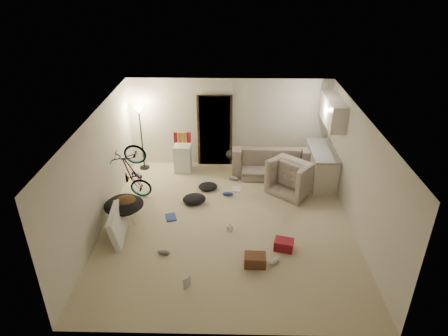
{
  "coord_description": "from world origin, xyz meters",
  "views": [
    {
      "loc": [
        0.08,
        -7.37,
        5.25
      ],
      "look_at": [
        -0.09,
        0.6,
        1.09
      ],
      "focal_mm": 32.0,
      "sensor_mm": 36.0,
      "label": 1
    }
  ],
  "objects_px": {
    "kitchen_counter": "(321,166)",
    "drink_case_a": "(255,260)",
    "saucer_chair": "(124,208)",
    "bicycle": "(134,184)",
    "floor_lamp": "(140,125)",
    "juicer": "(230,227)",
    "drink_case_b": "(284,245)",
    "tv_box": "(118,225)",
    "sofa": "(270,163)",
    "mini_fridge": "(183,158)",
    "armchair": "(296,178)"
  },
  "relations": [
    {
      "from": "drink_case_a",
      "to": "mini_fridge",
      "type": "bearing_deg",
      "value": 116.7
    },
    {
      "from": "mini_fridge",
      "to": "tv_box",
      "type": "height_order",
      "value": "mini_fridge"
    },
    {
      "from": "kitchen_counter",
      "to": "drink_case_a",
      "type": "bearing_deg",
      "value": -119.19
    },
    {
      "from": "floor_lamp",
      "to": "kitchen_counter",
      "type": "distance_m",
      "value": 4.95
    },
    {
      "from": "bicycle",
      "to": "saucer_chair",
      "type": "bearing_deg",
      "value": -177.04
    },
    {
      "from": "drink_case_a",
      "to": "juicer",
      "type": "bearing_deg",
      "value": 115.87
    },
    {
      "from": "sofa",
      "to": "kitchen_counter",
      "type": "bearing_deg",
      "value": 161.66
    },
    {
      "from": "kitchen_counter",
      "to": "sofa",
      "type": "xyz_separation_m",
      "value": [
        -1.28,
        0.45,
        -0.13
      ]
    },
    {
      "from": "sofa",
      "to": "drink_case_b",
      "type": "relative_size",
      "value": 5.57
    },
    {
      "from": "kitchen_counter",
      "to": "juicer",
      "type": "distance_m",
      "value": 3.3
    },
    {
      "from": "drink_case_b",
      "to": "drink_case_a",
      "type": "bearing_deg",
      "value": -125.32
    },
    {
      "from": "tv_box",
      "to": "drink_case_a",
      "type": "distance_m",
      "value": 2.96
    },
    {
      "from": "floor_lamp",
      "to": "tv_box",
      "type": "relative_size",
      "value": 1.83
    },
    {
      "from": "mini_fridge",
      "to": "kitchen_counter",
      "type": "bearing_deg",
      "value": -6.46
    },
    {
      "from": "saucer_chair",
      "to": "mini_fridge",
      "type": "bearing_deg",
      "value": 67.97
    },
    {
      "from": "kitchen_counter",
      "to": "juicer",
      "type": "relative_size",
      "value": 7.37
    },
    {
      "from": "floor_lamp",
      "to": "tv_box",
      "type": "xyz_separation_m",
      "value": [
        0.1,
        -3.22,
        -0.98
      ]
    },
    {
      "from": "sofa",
      "to": "armchair",
      "type": "bearing_deg",
      "value": 123.62
    },
    {
      "from": "mini_fridge",
      "to": "tv_box",
      "type": "xyz_separation_m",
      "value": [
        -1.02,
        -3.12,
        -0.06
      ]
    },
    {
      "from": "kitchen_counter",
      "to": "mini_fridge",
      "type": "distance_m",
      "value": 3.75
    },
    {
      "from": "juicer",
      "to": "drink_case_b",
      "type": "bearing_deg",
      "value": -28.59
    },
    {
      "from": "drink_case_b",
      "to": "bicycle",
      "type": "bearing_deg",
      "value": 166.75
    },
    {
      "from": "juicer",
      "to": "drink_case_a",
      "type": "bearing_deg",
      "value": -65.85
    },
    {
      "from": "sofa",
      "to": "tv_box",
      "type": "bearing_deg",
      "value": 42.23
    },
    {
      "from": "sofa",
      "to": "mini_fridge",
      "type": "height_order",
      "value": "mini_fridge"
    },
    {
      "from": "bicycle",
      "to": "drink_case_a",
      "type": "distance_m",
      "value": 3.73
    },
    {
      "from": "sofa",
      "to": "mini_fridge",
      "type": "distance_m",
      "value": 2.43
    },
    {
      "from": "kitchen_counter",
      "to": "drink_case_a",
      "type": "xyz_separation_m",
      "value": [
        -1.88,
        -3.37,
        -0.32
      ]
    },
    {
      "from": "kitchen_counter",
      "to": "drink_case_b",
      "type": "relative_size",
      "value": 3.99
    },
    {
      "from": "juicer",
      "to": "tv_box",
      "type": "bearing_deg",
      "value": -172.64
    },
    {
      "from": "bicycle",
      "to": "juicer",
      "type": "relative_size",
      "value": 7.58
    },
    {
      "from": "floor_lamp",
      "to": "drink_case_b",
      "type": "xyz_separation_m",
      "value": [
        3.56,
        -3.52,
        -1.2
      ]
    },
    {
      "from": "kitchen_counter",
      "to": "bicycle",
      "type": "relative_size",
      "value": 0.97
    },
    {
      "from": "armchair",
      "to": "bicycle",
      "type": "distance_m",
      "value": 4.06
    },
    {
      "from": "tv_box",
      "to": "juicer",
      "type": "distance_m",
      "value": 2.39
    },
    {
      "from": "drink_case_a",
      "to": "juicer",
      "type": "distance_m",
      "value": 1.21
    },
    {
      "from": "bicycle",
      "to": "tv_box",
      "type": "distance_m",
      "value": 1.6
    },
    {
      "from": "sofa",
      "to": "drink_case_b",
      "type": "height_order",
      "value": "sofa"
    },
    {
      "from": "tv_box",
      "to": "kitchen_counter",
      "type": "bearing_deg",
      "value": 23.24
    },
    {
      "from": "saucer_chair",
      "to": "kitchen_counter",
      "type": "bearing_deg",
      "value": 22.69
    },
    {
      "from": "saucer_chair",
      "to": "tv_box",
      "type": "xyz_separation_m",
      "value": [
        0.0,
        -0.6,
        -0.04
      ]
    },
    {
      "from": "bicycle",
      "to": "saucer_chair",
      "type": "distance_m",
      "value": 1.0
    },
    {
      "from": "saucer_chair",
      "to": "drink_case_b",
      "type": "bearing_deg",
      "value": -14.47
    },
    {
      "from": "floor_lamp",
      "to": "sofa",
      "type": "xyz_separation_m",
      "value": [
        3.55,
        -0.2,
        -1.0
      ]
    },
    {
      "from": "kitchen_counter",
      "to": "mini_fridge",
      "type": "xyz_separation_m",
      "value": [
        -3.71,
        0.55,
        -0.06
      ]
    },
    {
      "from": "tv_box",
      "to": "drink_case_b",
      "type": "relative_size",
      "value": 2.64
    },
    {
      "from": "mini_fridge",
      "to": "tv_box",
      "type": "distance_m",
      "value": 3.29
    },
    {
      "from": "floor_lamp",
      "to": "drink_case_b",
      "type": "distance_m",
      "value": 5.15
    },
    {
      "from": "floor_lamp",
      "to": "drink_case_a",
      "type": "xyz_separation_m",
      "value": [
        2.95,
        -4.02,
        -1.19
      ]
    },
    {
      "from": "tv_box",
      "to": "drink_case_b",
      "type": "xyz_separation_m",
      "value": [
        3.46,
        -0.3,
        -0.22
      ]
    }
  ]
}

